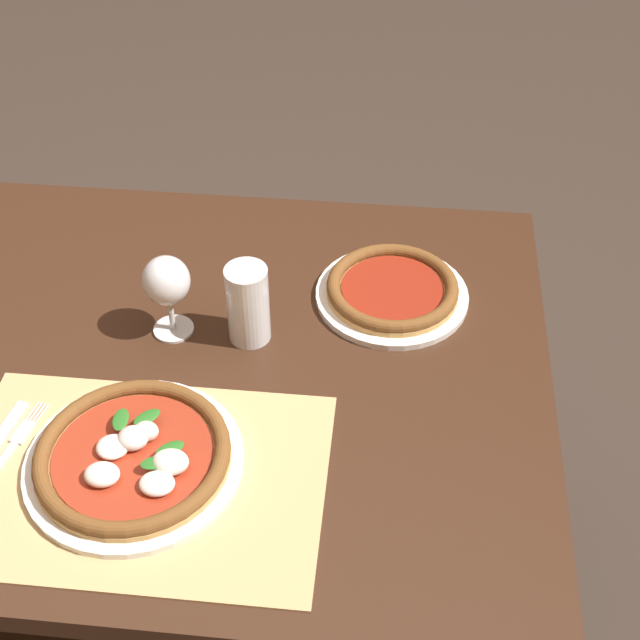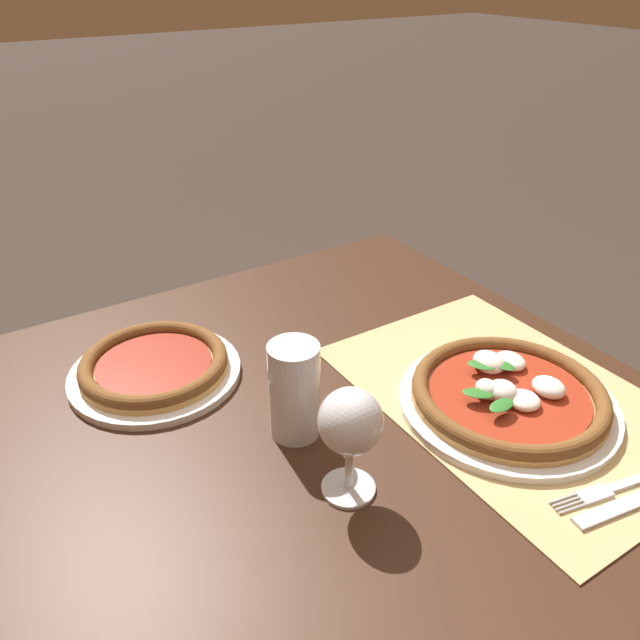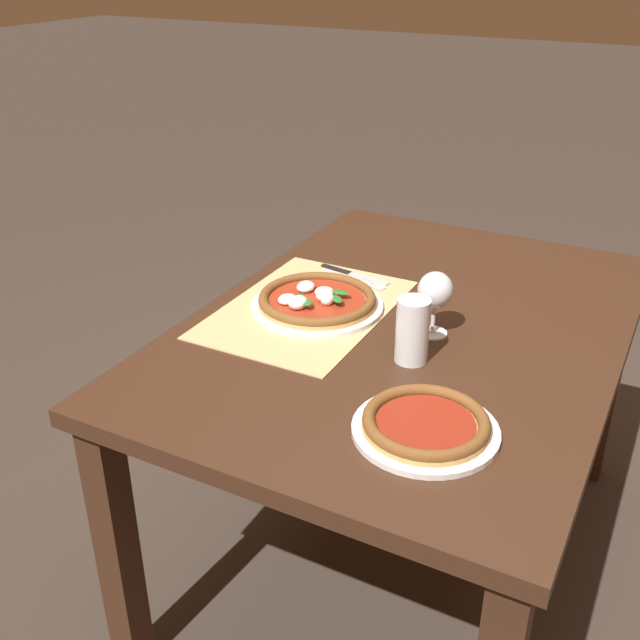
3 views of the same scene
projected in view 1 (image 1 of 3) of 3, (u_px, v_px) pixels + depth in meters
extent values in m
plane|color=#382D26|center=(187.00, 591.00, 1.99)|extent=(24.00, 24.00, 0.00)
cube|color=#382114|center=(144.00, 365.00, 1.51)|extent=(1.36, 0.96, 0.04)
cube|color=#382114|center=(479.00, 368.00, 2.02)|extent=(0.07, 0.07, 0.70)
cube|color=tan|center=(140.00, 478.00, 1.30)|extent=(0.55, 0.37, 0.00)
cylinder|color=silver|center=(134.00, 462.00, 1.32)|extent=(0.33, 0.33, 0.01)
cylinder|color=tan|center=(133.00, 457.00, 1.31)|extent=(0.29, 0.29, 0.01)
torus|color=brown|center=(132.00, 453.00, 1.30)|extent=(0.29, 0.29, 0.02)
cylinder|color=maroon|center=(133.00, 455.00, 1.30)|extent=(0.24, 0.24, 0.00)
ellipsoid|color=white|center=(133.00, 438.00, 1.31)|extent=(0.05, 0.04, 0.03)
ellipsoid|color=white|center=(112.00, 447.00, 1.30)|extent=(0.05, 0.05, 0.02)
ellipsoid|color=white|center=(102.00, 475.00, 1.26)|extent=(0.05, 0.04, 0.03)
ellipsoid|color=white|center=(146.00, 431.00, 1.32)|extent=(0.04, 0.03, 0.03)
ellipsoid|color=white|center=(170.00, 462.00, 1.28)|extent=(0.05, 0.04, 0.03)
ellipsoid|color=white|center=(157.00, 484.00, 1.25)|extent=(0.05, 0.04, 0.02)
ellipsoid|color=#286B23|center=(170.00, 449.00, 1.29)|extent=(0.05, 0.05, 0.00)
ellipsoid|color=#286B23|center=(156.00, 463.00, 1.27)|extent=(0.05, 0.04, 0.00)
ellipsoid|color=#286B23|center=(147.00, 417.00, 1.33)|extent=(0.05, 0.05, 0.00)
ellipsoid|color=#286B23|center=(121.00, 419.00, 1.33)|extent=(0.03, 0.05, 0.00)
cylinder|color=silver|center=(392.00, 296.00, 1.60)|extent=(0.27, 0.27, 0.01)
cylinder|color=tan|center=(392.00, 291.00, 1.59)|extent=(0.24, 0.24, 0.01)
torus|color=brown|center=(392.00, 287.00, 1.58)|extent=(0.24, 0.24, 0.02)
cylinder|color=maroon|center=(392.00, 288.00, 1.59)|extent=(0.18, 0.18, 0.00)
cylinder|color=silver|center=(174.00, 329.00, 1.54)|extent=(0.07, 0.07, 0.00)
cylinder|color=silver|center=(171.00, 314.00, 1.52)|extent=(0.01, 0.01, 0.06)
ellipsoid|color=silver|center=(166.00, 280.00, 1.46)|extent=(0.08, 0.08, 0.08)
ellipsoid|color=#AD5B14|center=(167.00, 285.00, 1.47)|extent=(0.07, 0.07, 0.05)
cylinder|color=silver|center=(248.00, 304.00, 1.48)|extent=(0.07, 0.07, 0.15)
cylinder|color=black|center=(248.00, 311.00, 1.49)|extent=(0.07, 0.07, 0.12)
cylinder|color=silver|center=(246.00, 280.00, 1.45)|extent=(0.07, 0.07, 0.02)
cube|color=#B7B7BC|center=(23.00, 432.00, 1.36)|extent=(0.03, 0.05, 0.00)
cylinder|color=#B7B7BC|center=(42.00, 414.00, 1.39)|extent=(0.01, 0.04, 0.00)
cylinder|color=#B7B7BC|center=(39.00, 413.00, 1.39)|extent=(0.01, 0.04, 0.00)
cylinder|color=#B7B7BC|center=(36.00, 412.00, 1.39)|extent=(0.01, 0.04, 0.00)
cylinder|color=#B7B7BC|center=(32.00, 411.00, 1.40)|extent=(0.01, 0.04, 0.00)
cube|color=#B7B7BC|center=(5.00, 431.00, 1.37)|extent=(0.04, 0.12, 0.00)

